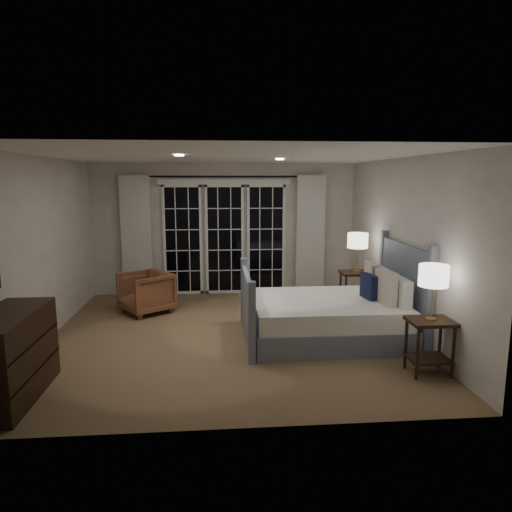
{
  "coord_description": "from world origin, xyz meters",
  "views": [
    {
      "loc": [
        -0.14,
        -6.25,
        2.19
      ],
      "look_at": [
        0.44,
        0.52,
        1.05
      ],
      "focal_mm": 32.0,
      "sensor_mm": 36.0,
      "label": 1
    }
  ],
  "objects": [
    {
      "name": "dresser",
      "position": [
        -2.23,
        -1.73,
        0.45
      ],
      "size": [
        0.53,
        1.26,
        0.89
      ],
      "color": "black",
      "rests_on": "floor"
    },
    {
      "name": "downlight_a",
      "position": [
        0.8,
        0.6,
        2.49
      ],
      "size": [
        0.12,
        0.12,
        0.01
      ],
      "primitive_type": "cylinder",
      "color": "white",
      "rests_on": "ceiling"
    },
    {
      "name": "nightstand_left",
      "position": [
        2.24,
        -1.51,
        0.42
      ],
      "size": [
        0.49,
        0.39,
        0.64
      ],
      "color": "black",
      "rests_on": "floor"
    },
    {
      "name": "curtain_left",
      "position": [
        -1.65,
        2.38,
        1.15
      ],
      "size": [
        0.55,
        0.1,
        2.25
      ],
      "primitive_type": "cube",
      "color": "silver",
      "rests_on": "curtain_rod"
    },
    {
      "name": "wall_front",
      "position": [
        0.0,
        -2.5,
        1.25
      ],
      "size": [
        5.0,
        0.02,
        2.5
      ],
      "primitive_type": "cube",
      "color": "silver",
      "rests_on": "floor"
    },
    {
      "name": "bed",
      "position": [
        1.42,
        -0.24,
        0.33
      ],
      "size": [
        2.25,
        1.62,
        1.31
      ],
      "color": "slate",
      "rests_on": "floor"
    },
    {
      "name": "ceiling",
      "position": [
        0.0,
        0.0,
        2.5
      ],
      "size": [
        5.0,
        5.0,
        0.0
      ],
      "primitive_type": "plane",
      "rotation": [
        3.14,
        0.0,
        0.0
      ],
      "color": "white",
      "rests_on": "wall_back"
    },
    {
      "name": "wall_back",
      "position": [
        0.0,
        2.5,
        1.25
      ],
      "size": [
        5.0,
        0.02,
        2.5
      ],
      "primitive_type": "cube",
      "color": "silver",
      "rests_on": "floor"
    },
    {
      "name": "armchair",
      "position": [
        -1.33,
        1.23,
        0.34
      ],
      "size": [
        1.03,
        1.03,
        0.68
      ],
      "primitive_type": "imported",
      "rotation": [
        0.0,
        0.0,
        -0.94
      ],
      "color": "brown",
      "rests_on": "floor"
    },
    {
      "name": "curtain_rod",
      "position": [
        0.0,
        2.4,
        2.25
      ],
      "size": [
        3.5,
        0.03,
        0.03
      ],
      "primitive_type": "cylinder",
      "rotation": [
        0.0,
        1.57,
        0.0
      ],
      "color": "black",
      "rests_on": "wall_back"
    },
    {
      "name": "lamp_left",
      "position": [
        2.24,
        -1.51,
        1.14
      ],
      "size": [
        0.33,
        0.33,
        0.63
      ],
      "color": "tan",
      "rests_on": "nightstand_left"
    },
    {
      "name": "nightstand_right",
      "position": [
        2.16,
        1.01,
        0.45
      ],
      "size": [
        0.52,
        0.42,
        0.68
      ],
      "color": "black",
      "rests_on": "floor"
    },
    {
      "name": "french_doors",
      "position": [
        0.0,
        2.46,
        1.09
      ],
      "size": [
        2.5,
        0.04,
        2.2
      ],
      "color": "black",
      "rests_on": "wall_back"
    },
    {
      "name": "lamp_right",
      "position": [
        2.16,
        1.01,
        1.2
      ],
      "size": [
        0.34,
        0.34,
        0.65
      ],
      "color": "tan",
      "rests_on": "nightstand_right"
    },
    {
      "name": "wall_right",
      "position": [
        2.5,
        0.0,
        1.25
      ],
      "size": [
        0.02,
        5.0,
        2.5
      ],
      "primitive_type": "cube",
      "color": "silver",
      "rests_on": "floor"
    },
    {
      "name": "downlight_b",
      "position": [
        -0.6,
        -0.4,
        2.49
      ],
      "size": [
        0.12,
        0.12,
        0.01
      ],
      "primitive_type": "cylinder",
      "color": "white",
      "rests_on": "ceiling"
    },
    {
      "name": "curtain_right",
      "position": [
        1.65,
        2.38,
        1.15
      ],
      "size": [
        0.55,
        0.1,
        2.25
      ],
      "primitive_type": "cube",
      "color": "silver",
      "rests_on": "curtain_rod"
    },
    {
      "name": "floor",
      "position": [
        0.0,
        0.0,
        0.0
      ],
      "size": [
        5.0,
        5.0,
        0.0
      ],
      "primitive_type": "plane",
      "color": "brown",
      "rests_on": "ground"
    },
    {
      "name": "wall_left",
      "position": [
        -2.5,
        0.0,
        1.25
      ],
      "size": [
        0.02,
        5.0,
        2.5
      ],
      "primitive_type": "cube",
      "color": "silver",
      "rests_on": "floor"
    }
  ]
}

